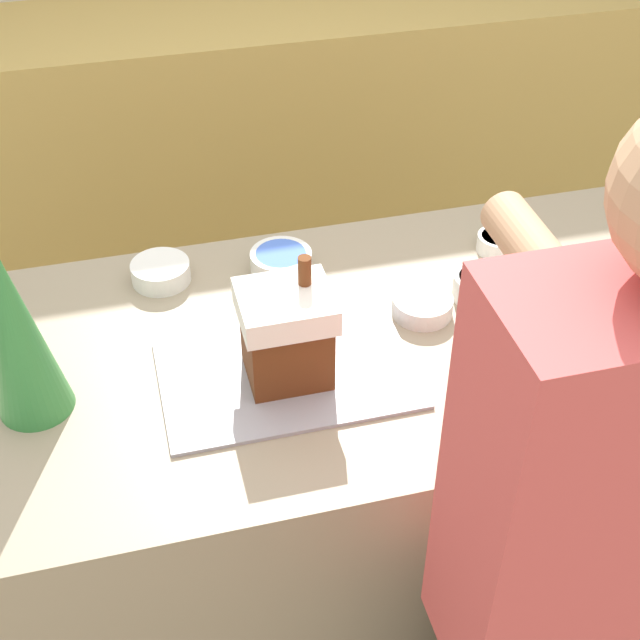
# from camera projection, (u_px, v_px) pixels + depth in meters

# --- Properties ---
(ground_plane) EXTENTS (12.00, 12.00, 0.00)m
(ground_plane) POSITION_uv_depth(u_px,v_px,m) (350.00, 603.00, 2.35)
(ground_plane) COLOR #C6B28E
(back_cabinet_block) EXTENTS (6.00, 0.60, 0.96)m
(back_cabinet_block) POSITION_uv_depth(u_px,v_px,m) (229.00, 142.00, 3.32)
(back_cabinet_block) COLOR tan
(back_cabinet_block) RESTS_ON ground_plane
(kitchen_island) EXTENTS (1.71, 0.80, 0.93)m
(kitchen_island) POSITION_uv_depth(u_px,v_px,m) (354.00, 489.00, 2.06)
(kitchen_island) COLOR gray
(kitchen_island) RESTS_ON ground_plane
(baking_tray) EXTENTS (0.48, 0.30, 0.01)m
(baking_tray) POSITION_uv_depth(u_px,v_px,m) (288.00, 375.00, 1.67)
(baking_tray) COLOR #9E9EA8
(baking_tray) RESTS_ON kitchen_island
(gingerbread_house) EXTENTS (0.17, 0.15, 0.24)m
(gingerbread_house) POSITION_uv_depth(u_px,v_px,m) (287.00, 333.00, 1.61)
(gingerbread_house) COLOR #5B2D14
(gingerbread_house) RESTS_ON baking_tray
(decorative_tree) EXTENTS (0.13, 0.13, 0.35)m
(decorative_tree) POSITION_uv_depth(u_px,v_px,m) (17.00, 332.00, 1.50)
(decorative_tree) COLOR #33843D
(decorative_tree) RESTS_ON kitchen_island
(candy_bowl_near_tray_left) EXTENTS (0.10, 0.10, 0.04)m
(candy_bowl_near_tray_left) POSITION_uv_depth(u_px,v_px,m) (549.00, 273.00, 1.89)
(candy_bowl_near_tray_left) COLOR white
(candy_bowl_near_tray_left) RESTS_ON kitchen_island
(candy_bowl_behind_tray) EXTENTS (0.11, 0.11, 0.05)m
(candy_bowl_behind_tray) POSITION_uv_depth(u_px,v_px,m) (480.00, 286.00, 1.84)
(candy_bowl_behind_tray) COLOR white
(candy_bowl_behind_tray) RESTS_ON kitchen_island
(candy_bowl_front_corner) EXTENTS (0.09, 0.09, 0.04)m
(candy_bowl_front_corner) POSITION_uv_depth(u_px,v_px,m) (498.00, 242.00, 1.98)
(candy_bowl_front_corner) COLOR white
(candy_bowl_front_corner) RESTS_ON kitchen_island
(candy_bowl_far_left) EXTENTS (0.13, 0.13, 0.04)m
(candy_bowl_far_left) POSITION_uv_depth(u_px,v_px,m) (161.00, 271.00, 1.89)
(candy_bowl_far_left) COLOR white
(candy_bowl_far_left) RESTS_ON kitchen_island
(candy_bowl_near_tray_right) EXTENTS (0.13, 0.13, 0.05)m
(candy_bowl_near_tray_right) POSITION_uv_depth(u_px,v_px,m) (281.00, 261.00, 1.91)
(candy_bowl_near_tray_right) COLOR white
(candy_bowl_near_tray_right) RESTS_ON kitchen_island
(candy_bowl_beside_tree) EXTENTS (0.12, 0.12, 0.04)m
(candy_bowl_beside_tree) POSITION_uv_depth(u_px,v_px,m) (422.00, 305.00, 1.81)
(candy_bowl_beside_tree) COLOR white
(candy_bowl_beside_tree) RESTS_ON kitchen_island
(person) EXTENTS (0.45, 0.56, 1.71)m
(person) POSITION_uv_depth(u_px,v_px,m) (584.00, 599.00, 1.35)
(person) COLOR #333338
(person) RESTS_ON ground_plane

